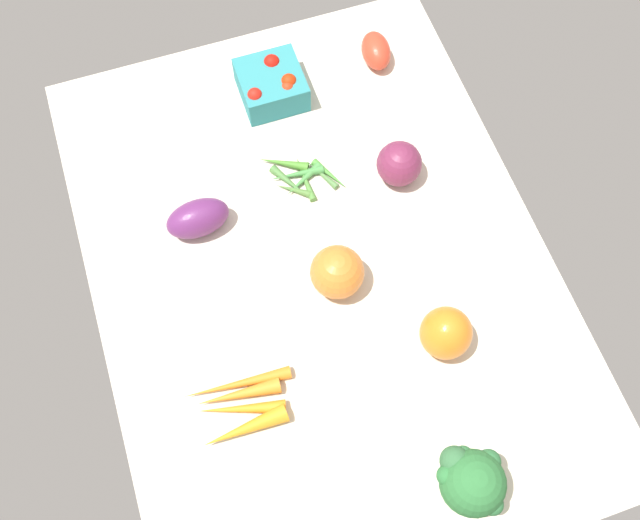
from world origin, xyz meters
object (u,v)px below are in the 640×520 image
roma_tomato (376,51)px  bell_pepper_orange (446,333)px  broccoli_head (471,481)px  eggplant (198,218)px  carrot_bunch (241,407)px  red_onion_near_basket (399,164)px  okra_pile (300,176)px  heirloom_tomato_orange (337,272)px  berry_basket (272,85)px

roma_tomato → bell_pepper_orange: bearing=-3.6°
broccoli_head → roma_tomato: size_ratio=1.55×
bell_pepper_orange → eggplant: bearing=44.0°
broccoli_head → bell_pepper_orange: broccoli_head is taller
carrot_bunch → red_onion_near_basket: bearing=-50.3°
okra_pile → roma_tomato: 30.24cm
red_onion_near_basket → roma_tomato: size_ratio=0.96×
heirloom_tomato_orange → berry_basket: bearing=-1.6°
berry_basket → broccoli_head: (-77.59, -5.56, 4.86)cm
okra_pile → bell_pepper_orange: 38.85cm
broccoli_head → carrot_bunch: (21.91, 27.73, -6.83)cm
heirloom_tomato_orange → broccoli_head: bearing=-169.8°
carrot_bunch → broccoli_head: bearing=-128.3°
red_onion_near_basket → carrot_bunch: (-31.65, 38.17, -2.74)cm
bell_pepper_orange → okra_pile: bearing=18.5°
eggplant → broccoli_head: bearing=-68.6°
eggplant → berry_basket: bearing=44.7°
broccoli_head → berry_basket: bearing=4.1°
roma_tomato → eggplant: bearing=-53.4°
berry_basket → eggplant: berry_basket is taller
broccoli_head → eggplant: broccoli_head is taller
broccoli_head → okra_pile: bearing=6.1°
heirloom_tomato_orange → bell_pepper_orange: (-15.32, -12.69, 0.18)cm
red_onion_near_basket → bell_pepper_orange: bearing=171.9°
heirloom_tomato_orange → bell_pepper_orange: 19.89cm
bell_pepper_orange → roma_tomato: bearing=-9.7°
eggplant → bell_pepper_orange: bearing=-49.7°
heirloom_tomato_orange → red_onion_near_basket: size_ratio=1.12×
eggplant → red_onion_near_basket: bearing=-5.7°
red_onion_near_basket → bell_pepper_orange: size_ratio=0.86×
okra_pile → carrot_bunch: carrot_bunch is taller
berry_basket → broccoli_head: broccoli_head is taller
red_onion_near_basket → roma_tomato: bearing=-11.7°
okra_pile → roma_tomato: (20.59, -22.06, 1.92)cm
eggplant → roma_tomato: 48.16cm
berry_basket → carrot_bunch: berry_basket is taller
heirloom_tomato_orange → okra_pile: 21.67cm
broccoli_head → carrot_bunch: 36.00cm
red_onion_near_basket → eggplant: (1.27, 36.17, -0.80)cm
roma_tomato → bell_pepper_orange: (-57.25, 9.80, 1.96)cm
red_onion_near_basket → okra_pile: (5.10, 16.73, -3.23)cm
heirloom_tomato_orange → red_onion_near_basket: heirloom_tomato_orange is taller
okra_pile → berry_basket: bearing=-2.2°
roma_tomato → berry_basket: bearing=-79.4°
red_onion_near_basket → carrot_bunch: red_onion_near_basket is taller
eggplant → bell_pepper_orange: size_ratio=1.18×
red_onion_near_basket → okra_pile: bearing=73.0°
broccoli_head → okra_pile: (58.67, 6.29, -7.33)cm
broccoli_head → heirloom_tomato_orange: bearing=10.2°
heirloom_tomato_orange → eggplant: heirloom_tomato_orange is taller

